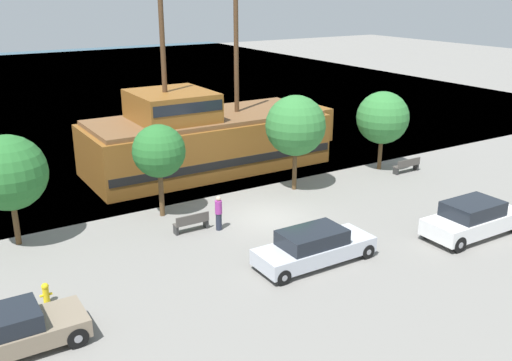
# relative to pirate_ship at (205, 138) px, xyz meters

# --- Properties ---
(ground_plane) EXTENTS (160.00, 160.00, 0.00)m
(ground_plane) POSITION_rel_pirate_ship_xyz_m (-1.09, -8.62, -1.89)
(ground_plane) COLOR gray
(water_surface) EXTENTS (80.00, 80.00, 0.00)m
(water_surface) POSITION_rel_pirate_ship_xyz_m (-1.09, 35.38, -1.89)
(water_surface) COLOR #33566B
(water_surface) RESTS_ON ground
(pirate_ship) EXTENTS (15.56, 5.81, 11.15)m
(pirate_ship) POSITION_rel_pirate_ship_xyz_m (0.00, 0.00, 0.00)
(pirate_ship) COLOR brown
(pirate_ship) RESTS_ON water_surface
(moored_boat_dockside) EXTENTS (6.46, 1.83, 1.80)m
(moored_boat_dockside) POSITION_rel_pirate_ship_xyz_m (6.28, 6.68, -1.23)
(moored_boat_dockside) COLOR navy
(moored_boat_dockside) RESTS_ON water_surface
(parked_car_curb_front) EXTENTS (4.84, 1.95, 1.61)m
(parked_car_curb_front) POSITION_rel_pirate_ship_xyz_m (5.52, -15.07, -1.09)
(parked_car_curb_front) COLOR white
(parked_car_curb_front) RESTS_ON ground_plane
(parked_car_curb_mid) EXTENTS (4.99, 1.85, 1.44)m
(parked_car_curb_mid) POSITION_rel_pirate_ship_xyz_m (-2.08, -13.54, -1.18)
(parked_car_curb_mid) COLOR #B7BCC6
(parked_car_curb_mid) RESTS_ON ground_plane
(fire_hydrant) EXTENTS (0.42, 0.25, 0.76)m
(fire_hydrant) POSITION_rel_pirate_ship_xyz_m (-11.87, -11.07, -1.48)
(fire_hydrant) COLOR yellow
(fire_hydrant) RESTS_ON ground_plane
(bench_promenade_east) EXTENTS (1.61, 0.45, 0.85)m
(bench_promenade_east) POSITION_rel_pirate_ship_xyz_m (-4.87, -8.16, -1.45)
(bench_promenade_east) COLOR #4C4742
(bench_promenade_east) RESTS_ON ground_plane
(bench_promenade_west) EXTENTS (1.79, 0.45, 0.85)m
(bench_promenade_west) POSITION_rel_pirate_ship_xyz_m (9.76, -7.06, -1.45)
(bench_promenade_west) COLOR #4C4742
(bench_promenade_west) RESTS_ON ground_plane
(pedestrian_walking_near) EXTENTS (0.32, 0.32, 1.62)m
(pedestrian_walking_near) POSITION_rel_pirate_ship_xyz_m (-3.74, -8.64, -1.07)
(pedestrian_walking_near) COLOR #232838
(pedestrian_walking_near) RESTS_ON ground_plane
(tree_row_east) EXTENTS (3.16, 3.16, 4.80)m
(tree_row_east) POSITION_rel_pirate_ship_xyz_m (-11.79, -5.44, 1.32)
(tree_row_east) COLOR brown
(tree_row_east) RESTS_ON ground_plane
(tree_row_mideast) EXTENTS (2.49, 2.49, 4.48)m
(tree_row_mideast) POSITION_rel_pirate_ship_xyz_m (-5.26, -5.70, 1.33)
(tree_row_mideast) COLOR brown
(tree_row_mideast) RESTS_ON ground_plane
(tree_row_midwest) EXTENTS (3.21, 3.21, 5.15)m
(tree_row_midwest) POSITION_rel_pirate_ship_xyz_m (2.35, -5.94, 1.65)
(tree_row_midwest) COLOR brown
(tree_row_midwest) RESTS_ON ground_plane
(tree_row_west) EXTENTS (3.09, 3.09, 4.72)m
(tree_row_west) POSITION_rel_pirate_ship_xyz_m (8.83, -5.69, 1.28)
(tree_row_west) COLOR brown
(tree_row_west) RESTS_ON ground_plane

